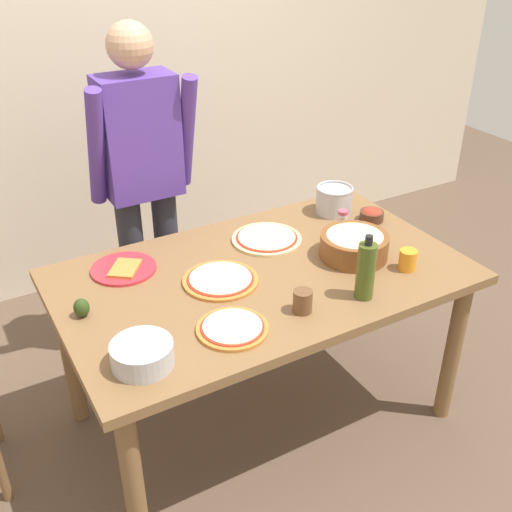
% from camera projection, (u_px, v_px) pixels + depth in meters
% --- Properties ---
extents(ground, '(8.00, 8.00, 0.00)m').
position_uv_depth(ground, '(261.00, 414.00, 2.80)').
color(ground, brown).
extents(wall_back, '(5.60, 0.10, 2.60)m').
position_uv_depth(wall_back, '(116.00, 57.00, 3.36)').
color(wall_back, beige).
rests_on(wall_back, ground).
extents(dining_table, '(1.60, 0.96, 0.76)m').
position_uv_depth(dining_table, '(262.00, 292.00, 2.47)').
color(dining_table, brown).
rests_on(dining_table, ground).
extents(person_cook, '(0.49, 0.25, 1.62)m').
position_uv_depth(person_cook, '(143.00, 176.00, 2.82)').
color(person_cook, '#2D2D38').
rests_on(person_cook, ground).
extents(pizza_raw_on_board, '(0.30, 0.30, 0.02)m').
position_uv_depth(pizza_raw_on_board, '(267.00, 238.00, 2.65)').
color(pizza_raw_on_board, beige).
rests_on(pizza_raw_on_board, dining_table).
extents(pizza_cooked_on_tray, '(0.25, 0.25, 0.02)m').
position_uv_depth(pizza_cooked_on_tray, '(232.00, 328.00, 2.09)').
color(pizza_cooked_on_tray, '#C67A33').
rests_on(pizza_cooked_on_tray, dining_table).
extents(pizza_second_cooked, '(0.29, 0.29, 0.02)m').
position_uv_depth(pizza_second_cooked, '(220.00, 280.00, 2.36)').
color(pizza_second_cooked, '#C67A33').
rests_on(pizza_second_cooked, dining_table).
extents(plate_with_slice, '(0.26, 0.26, 0.02)m').
position_uv_depth(plate_with_slice, '(124.00, 269.00, 2.43)').
color(plate_with_slice, red).
rests_on(plate_with_slice, dining_table).
extents(popcorn_bowl, '(0.28, 0.28, 0.11)m').
position_uv_depth(popcorn_bowl, '(354.00, 244.00, 2.50)').
color(popcorn_bowl, brown).
rests_on(popcorn_bowl, dining_table).
extents(mixing_bowl_steel, '(0.20, 0.20, 0.08)m').
position_uv_depth(mixing_bowl_steel, '(142.00, 354.00, 1.92)').
color(mixing_bowl_steel, '#B7B7BC').
rests_on(mixing_bowl_steel, dining_table).
extents(small_sauce_bowl, '(0.11, 0.11, 0.06)m').
position_uv_depth(small_sauce_bowl, '(372.00, 215.00, 2.81)').
color(small_sauce_bowl, '#4C2D1E').
rests_on(small_sauce_bowl, dining_table).
extents(olive_oil_bottle, '(0.07, 0.07, 0.26)m').
position_uv_depth(olive_oil_bottle, '(366.00, 270.00, 2.22)').
color(olive_oil_bottle, '#47561E').
rests_on(olive_oil_bottle, dining_table).
extents(steel_pot, '(0.17, 0.17, 0.13)m').
position_uv_depth(steel_pot, '(334.00, 200.00, 2.86)').
color(steel_pot, '#B7B7BC').
rests_on(steel_pot, dining_table).
extents(cup_orange, '(0.07, 0.07, 0.08)m').
position_uv_depth(cup_orange, '(408.00, 260.00, 2.42)').
color(cup_orange, orange).
rests_on(cup_orange, dining_table).
extents(cup_small_brown, '(0.07, 0.07, 0.08)m').
position_uv_depth(cup_small_brown, '(303.00, 301.00, 2.17)').
color(cup_small_brown, brown).
rests_on(cup_small_brown, dining_table).
extents(salt_shaker, '(0.04, 0.04, 0.11)m').
position_uv_depth(salt_shaker, '(342.00, 222.00, 2.70)').
color(salt_shaker, white).
rests_on(salt_shaker, dining_table).
extents(avocado, '(0.06, 0.06, 0.07)m').
position_uv_depth(avocado, '(82.00, 308.00, 2.15)').
color(avocado, '#2D4219').
rests_on(avocado, dining_table).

